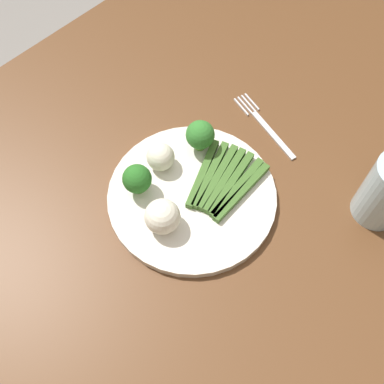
{
  "coord_description": "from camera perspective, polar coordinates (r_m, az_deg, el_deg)",
  "views": [
    {
      "loc": [
        -0.32,
        -0.18,
        1.38
      ],
      "look_at": [
        -0.06,
        0.06,
        0.76
      ],
      "focal_mm": 41.63,
      "sensor_mm": 36.0,
      "label": 1
    }
  ],
  "objects": [
    {
      "name": "fork",
      "position": [
        0.82,
        9.28,
        8.44
      ],
      "size": [
        0.06,
        0.16,
        0.0
      ],
      "rotation": [
        0.0,
        0.0,
        1.29
      ],
      "color": "silver",
      "rests_on": "dining_table"
    },
    {
      "name": "broccoli_right",
      "position": [
        0.74,
        1.06,
        7.29
      ],
      "size": [
        0.05,
        0.05,
        0.06
      ],
      "color": "#609E3D",
      "rests_on": "plate"
    },
    {
      "name": "cauliflower_front",
      "position": [
        0.73,
        -4.05,
        4.51
      ],
      "size": [
        0.05,
        0.05,
        0.05
      ],
      "primitive_type": "sphere",
      "color": "silver",
      "rests_on": "plate"
    },
    {
      "name": "plate",
      "position": [
        0.72,
        0.0,
        -0.49
      ],
      "size": [
        0.27,
        0.27,
        0.01
      ],
      "primitive_type": "cylinder",
      "color": "silver",
      "rests_on": "dining_table"
    },
    {
      "name": "cauliflower_near_center",
      "position": [
        0.67,
        -3.82,
        -3.16
      ],
      "size": [
        0.05,
        0.05,
        0.05
      ],
      "primitive_type": "sphere",
      "color": "white",
      "rests_on": "plate"
    },
    {
      "name": "broccoli_left",
      "position": [
        0.7,
        -7.04,
        1.64
      ],
      "size": [
        0.05,
        0.05,
        0.06
      ],
      "color": "#568E33",
      "rests_on": "plate"
    },
    {
      "name": "dining_table",
      "position": [
        0.82,
        6.04,
        -3.61
      ],
      "size": [
        1.3,
        1.07,
        0.74
      ],
      "color": "brown",
      "rests_on": "ground_plane"
    },
    {
      "name": "asparagus_bundle",
      "position": [
        0.72,
        4.1,
        1.39
      ],
      "size": [
        0.15,
        0.11,
        0.01
      ],
      "rotation": [
        0.0,
        0.0,
        0.23
      ],
      "color": "#3D6626",
      "rests_on": "plate"
    },
    {
      "name": "ground_plane",
      "position": [
        1.44,
        3.55,
        -15.31
      ],
      "size": [
        6.0,
        6.0,
        0.02
      ],
      "primitive_type": "cube",
      "color": "gray"
    }
  ]
}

